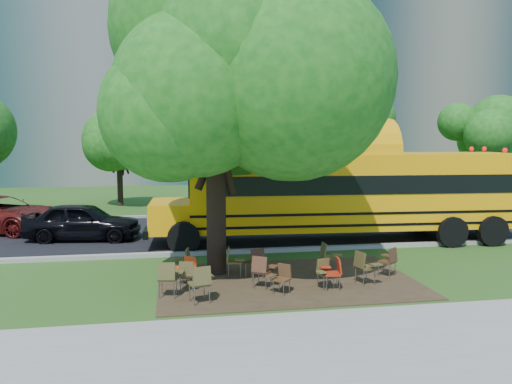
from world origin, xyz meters
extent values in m
plane|color=#275119|center=(0.00, 0.00, 0.00)|extent=(160.00, 160.00, 0.00)
cube|color=gray|center=(0.00, -5.00, 0.02)|extent=(60.00, 4.00, 0.04)
cube|color=#382819|center=(1.00, -0.50, 0.01)|extent=(7.00, 4.50, 0.03)
cube|color=black|center=(0.00, 7.00, 0.02)|extent=(80.00, 8.00, 0.04)
cube|color=gray|center=(0.00, 3.00, 0.07)|extent=(80.00, 0.25, 0.14)
cube|color=gray|center=(0.00, 11.10, 0.07)|extent=(80.00, 0.25, 0.14)
cube|color=slate|center=(-8.00, 36.00, 11.00)|extent=(38.00, 16.00, 22.00)
cube|color=slate|center=(24.00, 38.00, 12.50)|extent=(30.00, 16.00, 25.00)
cylinder|color=black|center=(-5.00, 16.00, 1.75)|extent=(0.32, 0.32, 3.50)
sphere|color=#135613|center=(-5.00, 16.00, 4.22)|extent=(4.80, 4.80, 4.80)
cylinder|color=black|center=(8.00, 14.00, 2.10)|extent=(0.38, 0.38, 4.20)
sphere|color=#135613|center=(8.00, 14.00, 5.04)|extent=(5.60, 5.60, 5.60)
cylinder|color=black|center=(16.00, 13.00, 1.80)|extent=(0.34, 0.34, 3.60)
sphere|color=#135613|center=(16.00, 13.00, 4.35)|extent=(5.00, 5.00, 5.00)
cylinder|color=black|center=(-0.84, 0.60, 2.25)|extent=(0.56, 0.56, 4.51)
sphere|color=#135613|center=(-0.84, 0.60, 5.59)|extent=(7.20, 7.20, 7.20)
cube|color=#F6A207|center=(4.69, 4.26, 1.98)|extent=(12.38, 3.40, 2.73)
cube|color=black|center=(5.03, 4.24, 2.28)|extent=(11.72, 3.41, 0.67)
cube|color=#F6A207|center=(-2.13, 4.60, 1.11)|extent=(1.57, 2.52, 1.06)
cube|color=black|center=(4.69, 4.26, 1.28)|extent=(12.41, 3.43, 0.09)
cube|color=black|center=(4.69, 4.26, 0.87)|extent=(12.41, 3.43, 0.09)
cylinder|color=black|center=(-1.72, 3.19, 0.56)|extent=(1.13, 0.39, 1.11)
cylinder|color=black|center=(-1.58, 5.97, 0.56)|extent=(1.13, 0.39, 1.11)
cylinder|color=black|center=(7.85, 2.71, 0.56)|extent=(1.13, 0.39, 1.11)
cylinder|color=black|center=(7.99, 5.49, 0.56)|extent=(1.13, 0.39, 1.11)
cylinder|color=black|center=(9.41, 2.63, 0.56)|extent=(1.13, 0.39, 1.11)
cylinder|color=black|center=(9.55, 5.41, 0.56)|extent=(1.13, 0.39, 1.11)
cube|color=#4B4620|center=(-2.23, -1.36, 0.48)|extent=(0.52, 0.50, 0.05)
cube|color=#4B4620|center=(-2.26, -1.55, 0.72)|extent=(0.44, 0.17, 0.43)
cube|color=#4B4620|center=(-1.95, -1.26, 0.61)|extent=(0.28, 0.34, 0.03)
cylinder|color=slate|center=(-2.38, -1.15, 0.24)|extent=(0.03, 0.03, 0.48)
cylinder|color=slate|center=(-2.08, -1.57, 0.24)|extent=(0.03, 0.03, 0.48)
cube|color=#4D4321|center=(-1.73, -0.90, 0.42)|extent=(0.47, 0.45, 0.05)
cube|color=#4D4321|center=(-1.77, -1.07, 0.63)|extent=(0.38, 0.17, 0.38)
cube|color=#4D4321|center=(-1.48, -0.82, 0.53)|extent=(0.26, 0.30, 0.03)
cylinder|color=slate|center=(-1.85, -0.71, 0.21)|extent=(0.02, 0.02, 0.42)
cylinder|color=slate|center=(-1.61, -1.09, 0.21)|extent=(0.02, 0.02, 0.42)
cube|color=#4F4722|center=(-1.49, -1.95, 0.49)|extent=(0.56, 0.54, 0.05)
cube|color=#4F4722|center=(-1.44, -2.14, 0.73)|extent=(0.45, 0.22, 0.44)
cube|color=#4F4722|center=(-1.28, -1.73, 0.62)|extent=(0.31, 0.36, 0.03)
cylinder|color=slate|center=(-1.72, -1.82, 0.24)|extent=(0.03, 0.03, 0.49)
cylinder|color=slate|center=(-1.26, -2.08, 0.24)|extent=(0.03, 0.03, 0.49)
cube|color=#51331C|center=(0.58, -1.63, 0.40)|extent=(0.51, 0.51, 0.04)
cube|color=#51331C|center=(0.69, -1.51, 0.59)|extent=(0.32, 0.30, 0.36)
cube|color=#51331C|center=(0.34, -1.57, 0.50)|extent=(0.31, 0.31, 0.03)
cylinder|color=slate|center=(0.59, -1.84, 0.20)|extent=(0.02, 0.02, 0.40)
cylinder|color=slate|center=(0.57, -1.42, 0.20)|extent=(0.02, 0.02, 0.40)
cube|color=#512F1D|center=(0.20, -1.03, 0.46)|extent=(0.59, 0.58, 0.05)
cube|color=#512F1D|center=(0.09, -1.18, 0.69)|extent=(0.40, 0.31, 0.41)
cube|color=#512F1D|center=(0.48, -1.05, 0.59)|extent=(0.35, 0.37, 0.03)
cylinder|color=slate|center=(0.15, -0.79, 0.23)|extent=(0.02, 0.02, 0.46)
cylinder|color=slate|center=(0.25, -1.27, 0.23)|extent=(0.02, 0.02, 0.46)
cube|color=brown|center=(1.83, -1.36, 0.40)|extent=(0.45, 0.44, 0.04)
cube|color=brown|center=(1.79, -1.20, 0.60)|extent=(0.37, 0.17, 0.36)
cube|color=brown|center=(1.65, -1.53, 0.51)|extent=(0.25, 0.29, 0.03)
cylinder|color=slate|center=(2.01, -1.47, 0.20)|extent=(0.02, 0.02, 0.40)
cylinder|color=slate|center=(1.64, -1.25, 0.20)|extent=(0.02, 0.02, 0.40)
cube|color=#A32711|center=(1.95, -1.48, 0.44)|extent=(0.44, 0.46, 0.05)
cube|color=#A32711|center=(2.13, -1.51, 0.66)|extent=(0.14, 0.40, 0.39)
cube|color=#A32711|center=(1.85, -1.23, 0.56)|extent=(0.30, 0.25, 0.03)
cylinder|color=slate|center=(1.77, -1.63, 0.22)|extent=(0.02, 0.02, 0.44)
cylinder|color=slate|center=(2.14, -1.34, 0.22)|extent=(0.02, 0.02, 0.44)
cube|color=#473D1E|center=(2.98, -1.19, 0.48)|extent=(0.52, 0.54, 0.05)
cube|color=#473D1E|center=(2.79, -1.24, 0.71)|extent=(0.20, 0.44, 0.43)
cube|color=#473D1E|center=(3.18, -1.40, 0.61)|extent=(0.35, 0.30, 0.03)
cylinder|color=slate|center=(3.11, -0.97, 0.24)|extent=(0.03, 0.03, 0.48)
cylinder|color=slate|center=(2.85, -1.41, 0.24)|extent=(0.03, 0.03, 0.48)
cube|color=#47441E|center=(-1.87, 0.03, 0.46)|extent=(0.49, 0.50, 0.05)
cube|color=#47441E|center=(-1.69, 0.00, 0.69)|extent=(0.17, 0.42, 0.41)
cube|color=#47441E|center=(-1.96, 0.30, 0.59)|extent=(0.33, 0.28, 0.03)
cylinder|color=slate|center=(-2.07, -0.11, 0.23)|extent=(0.02, 0.02, 0.46)
cylinder|color=slate|center=(-1.66, 0.17, 0.23)|extent=(0.02, 0.02, 0.46)
cube|color=#BA3F13|center=(-1.72, -0.49, 0.40)|extent=(0.51, 0.51, 0.04)
cube|color=#BA3F13|center=(-1.63, -0.35, 0.60)|extent=(0.35, 0.27, 0.36)
cube|color=#BA3F13|center=(-1.97, -0.48, 0.51)|extent=(0.30, 0.32, 0.03)
cylinder|color=slate|center=(-1.67, -0.70, 0.20)|extent=(0.02, 0.02, 0.40)
cylinder|color=slate|center=(-1.76, -0.28, 0.20)|extent=(0.02, 0.02, 0.40)
cube|color=brown|center=(-0.38, 0.16, 0.45)|extent=(0.44, 0.46, 0.05)
cube|color=brown|center=(-0.56, 0.17, 0.67)|extent=(0.13, 0.41, 0.40)
cube|color=brown|center=(-0.27, -0.10, 0.57)|extent=(0.30, 0.25, 0.03)
cylinder|color=slate|center=(-0.20, 0.31, 0.23)|extent=(0.02, 0.02, 0.45)
cylinder|color=slate|center=(-0.57, 0.00, 0.23)|extent=(0.02, 0.02, 0.45)
cube|color=#422517|center=(0.14, -0.13, 0.47)|extent=(0.55, 0.54, 0.05)
cube|color=#422517|center=(0.21, -0.31, 0.69)|extent=(0.42, 0.24, 0.42)
cube|color=#422517|center=(0.32, 0.09, 0.59)|extent=(0.32, 0.35, 0.03)
cylinder|color=slate|center=(-0.08, -0.03, 0.23)|extent=(0.02, 0.02, 0.47)
cylinder|color=slate|center=(0.37, -0.23, 0.23)|extent=(0.02, 0.02, 0.47)
cube|color=brown|center=(2.41, 0.13, 0.46)|extent=(0.41, 0.43, 0.05)
cube|color=brown|center=(2.22, 0.13, 0.69)|extent=(0.10, 0.41, 0.41)
cube|color=brown|center=(2.55, -0.12, 0.59)|extent=(0.29, 0.23, 0.03)
cylinder|color=slate|center=(2.58, 0.31, 0.23)|extent=(0.02, 0.02, 0.46)
cylinder|color=slate|center=(2.23, -0.04, 0.23)|extent=(0.02, 0.02, 0.46)
cube|color=#462919|center=(3.88, -0.57, 0.45)|extent=(0.57, 0.57, 0.05)
cube|color=#462919|center=(3.99, -0.71, 0.66)|extent=(0.37, 0.32, 0.40)
cube|color=#462919|center=(3.98, -0.31, 0.57)|extent=(0.34, 0.35, 0.03)
cylinder|color=slate|center=(3.64, -0.54, 0.22)|extent=(0.02, 0.02, 0.45)
cylinder|color=slate|center=(4.11, -0.60, 0.22)|extent=(0.02, 0.02, 0.45)
imported|color=black|center=(-5.46, 6.16, 0.74)|extent=(4.51, 2.29, 1.47)
camera|label=1|loc=(-2.12, -13.53, 3.96)|focal=35.00mm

